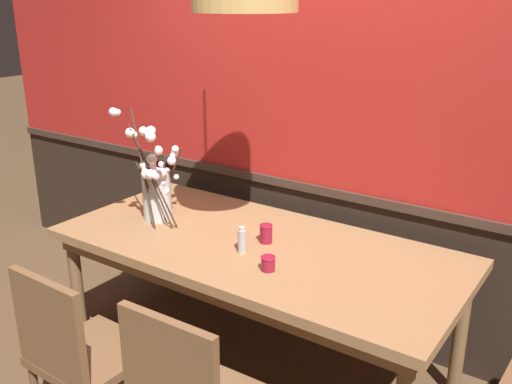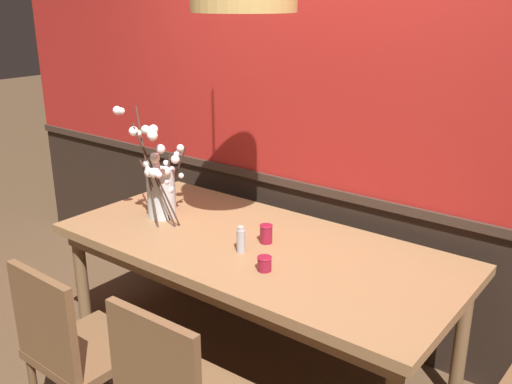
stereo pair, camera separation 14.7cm
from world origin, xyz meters
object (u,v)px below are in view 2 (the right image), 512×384
object	(u,v)px
chair_near_side_left	(74,345)
vase_with_blossoms	(160,186)
candle_holder_nearer_center	(266,234)
condiment_bottle	(241,240)
chair_far_side_right	(388,241)
candle_holder_nearer_edge	(265,263)
dining_table	(256,257)

from	to	relation	value
chair_near_side_left	vase_with_blossoms	bearing A→B (deg)	111.17
candle_holder_nearer_center	condiment_bottle	bearing A→B (deg)	-101.09
chair_near_side_left	chair_far_side_right	bearing A→B (deg)	71.08
condiment_bottle	chair_far_side_right	bearing A→B (deg)	73.07
candle_holder_nearer_edge	chair_near_side_left	bearing A→B (deg)	-126.99
dining_table	candle_holder_nearer_center	world-z (taller)	candle_holder_nearer_center
chair_near_side_left	candle_holder_nearer_edge	world-z (taller)	chair_near_side_left
candle_holder_nearer_center	candle_holder_nearer_edge	size ratio (longest dim) A/B	1.38
dining_table	chair_near_side_left	xyz separation A→B (m)	(-0.31, -0.92, -0.17)
vase_with_blossoms	candle_holder_nearer_center	bearing A→B (deg)	7.80
chair_near_side_left	candle_holder_nearer_center	distance (m)	1.06
chair_near_side_left	chair_far_side_right	xyz separation A→B (m)	(0.63, 1.83, 0.03)
chair_near_side_left	candle_holder_nearer_center	size ratio (longest dim) A/B	9.19
candle_holder_nearer_edge	chair_far_side_right	bearing A→B (deg)	84.90
dining_table	chair_far_side_right	xyz separation A→B (m)	(0.32, 0.91, -0.14)
chair_near_side_left	candle_holder_nearer_center	xyz separation A→B (m)	(0.34, 0.96, 0.30)
dining_table	vase_with_blossoms	size ratio (longest dim) A/B	3.16
chair_far_side_right	vase_with_blossoms	size ratio (longest dim) A/B	1.42
condiment_bottle	dining_table	bearing A→B (deg)	92.32
chair_far_side_right	candle_holder_nearer_edge	size ratio (longest dim) A/B	13.41
vase_with_blossoms	condiment_bottle	distance (m)	0.66
chair_near_side_left	condiment_bottle	world-z (taller)	chair_near_side_left
chair_near_side_left	candle_holder_nearer_center	world-z (taller)	chair_near_side_left
candle_holder_nearer_edge	condiment_bottle	distance (m)	0.24
chair_far_side_right	candle_holder_nearer_edge	bearing A→B (deg)	-95.10
chair_far_side_right	condiment_bottle	world-z (taller)	chair_far_side_right
condiment_bottle	vase_with_blossoms	bearing A→B (deg)	173.53
chair_far_side_right	candle_holder_nearer_edge	distance (m)	1.16
candle_holder_nearer_center	candle_holder_nearer_edge	world-z (taller)	candle_holder_nearer_center
vase_with_blossoms	candle_holder_nearer_center	world-z (taller)	vase_with_blossoms
candle_holder_nearer_center	dining_table	bearing A→B (deg)	-135.94
dining_table	candle_holder_nearer_edge	world-z (taller)	candle_holder_nearer_edge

